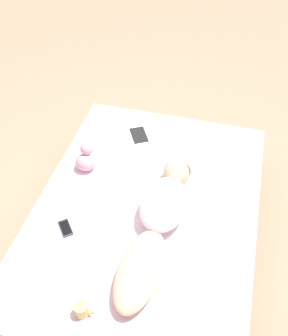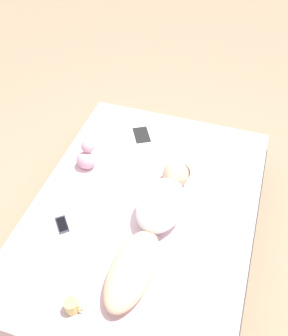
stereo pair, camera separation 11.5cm
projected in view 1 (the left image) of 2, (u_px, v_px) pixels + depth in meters
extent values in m
plane|color=#9E8466|center=(146.00, 247.00, 3.29)|extent=(12.00, 12.00, 0.00)
cube|color=#383333|center=(146.00, 236.00, 3.16)|extent=(1.67, 2.29, 0.34)
cube|color=silver|center=(146.00, 215.00, 2.97)|extent=(1.61, 2.23, 0.19)
ellipsoid|color=#DBB28E|center=(140.00, 270.00, 2.46)|extent=(0.32, 0.64, 0.15)
ellipsoid|color=white|center=(164.00, 204.00, 2.78)|extent=(0.36, 0.51, 0.24)
ellipsoid|color=#472D19|center=(177.00, 170.00, 3.02)|extent=(0.22, 0.21, 0.11)
sphere|color=#DBB28E|center=(176.00, 173.00, 3.01)|extent=(0.20, 0.20, 0.20)
cube|color=silver|center=(117.00, 139.00, 3.43)|extent=(0.32, 0.36, 0.01)
cube|color=silver|center=(139.00, 135.00, 3.47)|extent=(0.32, 0.36, 0.01)
cube|color=black|center=(139.00, 135.00, 3.46)|extent=(0.22, 0.25, 0.00)
cylinder|color=tan|center=(81.00, 309.00, 2.31)|extent=(0.09, 0.09, 0.10)
cylinder|color=black|center=(81.00, 306.00, 2.28)|extent=(0.07, 0.07, 0.01)
torus|color=tan|center=(89.00, 311.00, 2.30)|extent=(0.06, 0.01, 0.06)
cube|color=#333842|center=(66.00, 228.00, 2.77)|extent=(0.15, 0.16, 0.01)
cube|color=black|center=(65.00, 228.00, 2.77)|extent=(0.13, 0.13, 0.00)
ellipsoid|color=#DB9EB2|center=(85.00, 162.00, 3.14)|extent=(0.16, 0.15, 0.14)
sphere|color=#DB9EB2|center=(87.00, 148.00, 3.11)|extent=(0.11, 0.11, 0.11)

